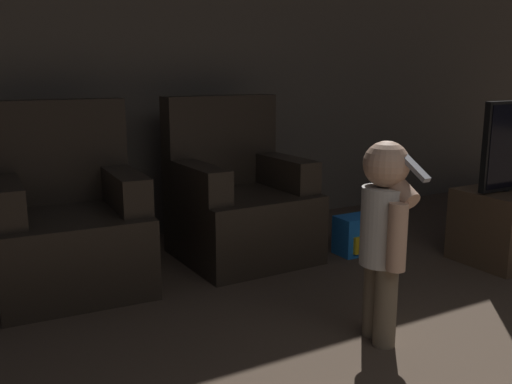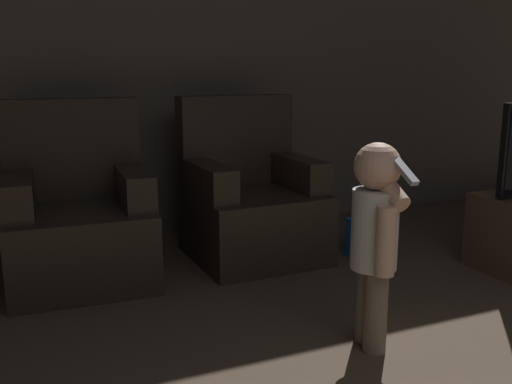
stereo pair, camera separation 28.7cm
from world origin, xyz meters
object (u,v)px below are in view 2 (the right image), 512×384
Objects in this scene: armchair_left at (79,219)px; armchair_right at (250,202)px; person_toddler at (376,230)px; toy_backpack at (370,238)px.

armchair_right is (1.06, 0.00, 0.00)m from armchair_left.
armchair_right is 1.39m from person_toddler.
person_toddler is at bearing -91.89° from armchair_right.
armchair_right reaches higher than toy_backpack.
person_toddler is 1.30m from toy_backpack.
armchair_right is at bearing 2.97° from armchair_left.
toy_backpack is (0.70, 1.02, -0.41)m from person_toddler.
toy_backpack is (0.69, -0.36, -0.23)m from armchair_right.
armchair_right is at bearing 152.63° from toy_backpack.
armchair_right is 0.81m from toy_backpack.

